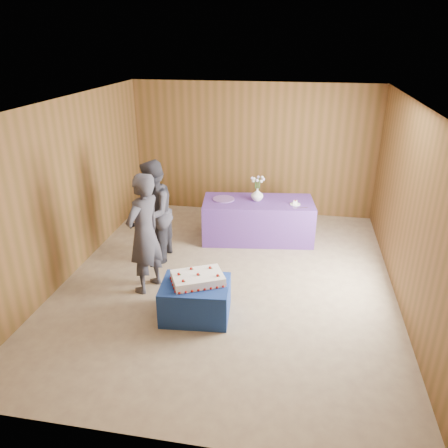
% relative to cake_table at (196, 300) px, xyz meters
% --- Properties ---
extents(ground, '(6.00, 6.00, 0.00)m').
position_rel_cake_table_xyz_m(ground, '(0.28, 0.99, -0.25)').
color(ground, tan).
rests_on(ground, ground).
extents(room_shell, '(5.04, 6.04, 2.72)m').
position_rel_cake_table_xyz_m(room_shell, '(0.28, 0.99, 1.55)').
color(room_shell, brown).
rests_on(room_shell, ground).
extents(cake_table, '(0.96, 0.78, 0.50)m').
position_rel_cake_table_xyz_m(cake_table, '(0.00, 0.00, 0.00)').
color(cake_table, navy).
rests_on(cake_table, ground).
extents(serving_table, '(2.10, 1.15, 0.75)m').
position_rel_cake_table_xyz_m(serving_table, '(0.56, 2.61, 0.12)').
color(serving_table, '#51328B').
rests_on(serving_table, ground).
extents(sheet_cake, '(0.82, 0.72, 0.16)m').
position_rel_cake_table_xyz_m(sheet_cake, '(0.03, 0.04, 0.31)').
color(sheet_cake, white).
rests_on(sheet_cake, cake_table).
extents(vase, '(0.22, 0.22, 0.23)m').
position_rel_cake_table_xyz_m(vase, '(0.53, 2.63, 0.61)').
color(vase, white).
rests_on(vase, serving_table).
extents(flower_spray, '(0.26, 0.26, 0.19)m').
position_rel_cake_table_xyz_m(flower_spray, '(0.53, 2.63, 0.89)').
color(flower_spray, '#2F6327').
rests_on(flower_spray, vase).
extents(platter, '(0.46, 0.46, 0.02)m').
position_rel_cake_table_xyz_m(platter, '(-0.08, 2.56, 0.51)').
color(platter, '#734D9B').
rests_on(platter, serving_table).
extents(plate, '(0.23, 0.23, 0.01)m').
position_rel_cake_table_xyz_m(plate, '(1.22, 2.54, 0.51)').
color(plate, white).
rests_on(plate, serving_table).
extents(cake_slice, '(0.07, 0.06, 0.09)m').
position_rel_cake_table_xyz_m(cake_slice, '(1.22, 2.54, 0.54)').
color(cake_slice, white).
rests_on(cake_slice, plate).
extents(knife, '(0.26, 0.09, 0.00)m').
position_rel_cake_table_xyz_m(knife, '(1.32, 2.39, 0.50)').
color(knife, '#BAB9BE').
rests_on(knife, serving_table).
extents(guest_left, '(0.63, 0.77, 1.81)m').
position_rel_cake_table_xyz_m(guest_left, '(-0.88, 0.56, 0.65)').
color(guest_left, '#383741').
rests_on(guest_left, ground).
extents(guest_right, '(0.69, 0.87, 1.73)m').
position_rel_cake_table_xyz_m(guest_right, '(-1.05, 1.44, 0.62)').
color(guest_right, '#353540').
rests_on(guest_right, ground).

